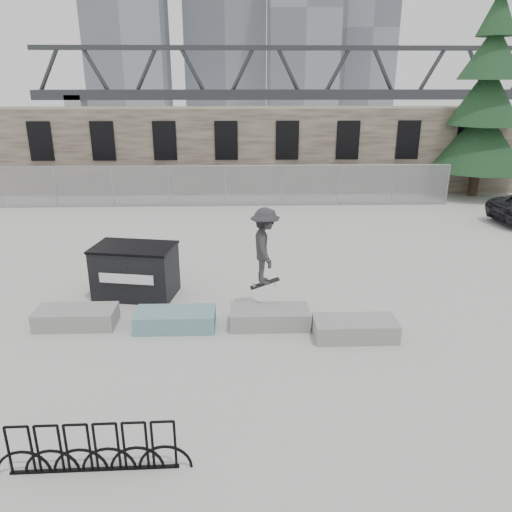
{
  "coord_description": "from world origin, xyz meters",
  "views": [
    {
      "loc": [
        0.72,
        -11.63,
        5.98
      ],
      "look_at": [
        1.13,
        1.47,
        1.3
      ],
      "focal_mm": 35.0,
      "sensor_mm": 36.0,
      "label": 1
    }
  ],
  "objects_px": {
    "planter_center_right": "(270,316)",
    "bike_rack": "(93,448)",
    "planter_offset": "(355,328)",
    "spruce_tree": "(485,104)",
    "planter_center_left": "(175,319)",
    "skateboarder": "(265,246)",
    "planter_far_left": "(76,316)",
    "dumpster": "(135,271)"
  },
  "relations": [
    {
      "from": "bike_rack",
      "to": "skateboarder",
      "type": "xyz_separation_m",
      "value": [
        3.01,
        5.59,
        1.48
      ]
    },
    {
      "from": "skateboarder",
      "to": "planter_offset",
      "type": "bearing_deg",
      "value": -126.21
    },
    {
      "from": "spruce_tree",
      "to": "planter_far_left",
      "type": "bearing_deg",
      "value": -139.04
    },
    {
      "from": "planter_center_left",
      "to": "skateboarder",
      "type": "bearing_deg",
      "value": 17.43
    },
    {
      "from": "planter_far_left",
      "to": "planter_center_left",
      "type": "bearing_deg",
      "value": -4.64
    },
    {
      "from": "planter_center_right",
      "to": "spruce_tree",
      "type": "distance_m",
      "value": 19.36
    },
    {
      "from": "planter_offset",
      "to": "spruce_tree",
      "type": "relative_size",
      "value": 0.17
    },
    {
      "from": "planter_center_right",
      "to": "dumpster",
      "type": "height_order",
      "value": "dumpster"
    },
    {
      "from": "planter_far_left",
      "to": "skateboarder",
      "type": "bearing_deg",
      "value": 6.06
    },
    {
      "from": "dumpster",
      "to": "skateboarder",
      "type": "height_order",
      "value": "skateboarder"
    },
    {
      "from": "planter_center_left",
      "to": "spruce_tree",
      "type": "bearing_deg",
      "value": 46.07
    },
    {
      "from": "planter_far_left",
      "to": "planter_center_right",
      "type": "height_order",
      "value": "same"
    },
    {
      "from": "planter_center_right",
      "to": "spruce_tree",
      "type": "height_order",
      "value": "spruce_tree"
    },
    {
      "from": "planter_center_right",
      "to": "bike_rack",
      "type": "relative_size",
      "value": 0.64
    },
    {
      "from": "planter_offset",
      "to": "dumpster",
      "type": "height_order",
      "value": "dumpster"
    },
    {
      "from": "planter_offset",
      "to": "bike_rack",
      "type": "bearing_deg",
      "value": -140.48
    },
    {
      "from": "planter_offset",
      "to": "dumpster",
      "type": "distance_m",
      "value": 6.43
    },
    {
      "from": "bike_rack",
      "to": "dumpster",
      "type": "bearing_deg",
      "value": 95.41
    },
    {
      "from": "planter_offset",
      "to": "planter_center_right",
      "type": "bearing_deg",
      "value": 161.48
    },
    {
      "from": "planter_far_left",
      "to": "planter_center_left",
      "type": "height_order",
      "value": "same"
    },
    {
      "from": "planter_center_right",
      "to": "bike_rack",
      "type": "distance_m",
      "value": 5.82
    },
    {
      "from": "spruce_tree",
      "to": "skateboarder",
      "type": "xyz_separation_m",
      "value": [
        -11.91,
        -14.02,
        -2.8
      ]
    },
    {
      "from": "planter_far_left",
      "to": "dumpster",
      "type": "xyz_separation_m",
      "value": [
        1.17,
        1.88,
        0.51
      ]
    },
    {
      "from": "bike_rack",
      "to": "planter_center_right",
      "type": "bearing_deg",
      "value": 57.84
    },
    {
      "from": "spruce_tree",
      "to": "planter_center_left",
      "type": "bearing_deg",
      "value": -133.93
    },
    {
      "from": "planter_offset",
      "to": "bike_rack",
      "type": "xyz_separation_m",
      "value": [
        -5.14,
        -4.24,
        0.18
      ]
    },
    {
      "from": "bike_rack",
      "to": "skateboarder",
      "type": "distance_m",
      "value": 6.52
    },
    {
      "from": "dumpster",
      "to": "planter_far_left",
      "type": "bearing_deg",
      "value": -111.79
    },
    {
      "from": "planter_offset",
      "to": "bike_rack",
      "type": "distance_m",
      "value": 6.67
    },
    {
      "from": "planter_center_right",
      "to": "skateboarder",
      "type": "bearing_deg",
      "value": 98.03
    },
    {
      "from": "planter_center_right",
      "to": "planter_offset",
      "type": "height_order",
      "value": "same"
    },
    {
      "from": "planter_offset",
      "to": "spruce_tree",
      "type": "distance_m",
      "value": 18.75
    },
    {
      "from": "planter_center_right",
      "to": "planter_far_left",
      "type": "bearing_deg",
      "value": 178.27
    },
    {
      "from": "planter_far_left",
      "to": "spruce_tree",
      "type": "height_order",
      "value": "spruce_tree"
    },
    {
      "from": "planter_center_left",
      "to": "dumpster",
      "type": "distance_m",
      "value": 2.55
    },
    {
      "from": "bike_rack",
      "to": "planter_center_left",
      "type": "bearing_deg",
      "value": 81.67
    },
    {
      "from": "planter_offset",
      "to": "bike_rack",
      "type": "relative_size",
      "value": 0.64
    },
    {
      "from": "planter_center_left",
      "to": "planter_center_right",
      "type": "height_order",
      "value": "same"
    },
    {
      "from": "planter_center_right",
      "to": "skateboarder",
      "type": "height_order",
      "value": "skateboarder"
    },
    {
      "from": "planter_far_left",
      "to": "planter_offset",
      "type": "bearing_deg",
      "value": -6.82
    },
    {
      "from": "planter_offset",
      "to": "skateboarder",
      "type": "relative_size",
      "value": 0.92
    },
    {
      "from": "planter_center_right",
      "to": "skateboarder",
      "type": "relative_size",
      "value": 0.92
    }
  ]
}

